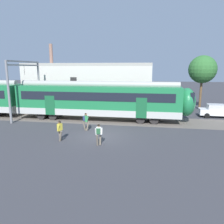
% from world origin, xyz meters
% --- Properties ---
extents(ground_plane, '(160.00, 160.00, 0.00)m').
position_xyz_m(ground_plane, '(0.00, 0.00, 0.00)').
color(ground_plane, '#38383D').
extents(track_bed, '(80.00, 4.40, 0.01)m').
position_xyz_m(track_bed, '(-12.72, 5.97, 0.01)').
color(track_bed, '#605951').
rests_on(track_bed, ground).
extents(commuter_train, '(38.05, 3.07, 4.73)m').
position_xyz_m(commuter_train, '(-10.23, 5.97, 2.25)').
color(commuter_train, '#B7B7B2').
rests_on(commuter_train, ground).
extents(pedestrian_yellow, '(0.57, 0.65, 1.67)m').
position_xyz_m(pedestrian_yellow, '(-2.95, -1.70, 0.96)').
color(pedestrian_yellow, '#6B6051').
rests_on(pedestrian_yellow, ground).
extents(pedestrian_green, '(0.71, 0.50, 1.67)m').
position_xyz_m(pedestrian_green, '(-1.77, 1.47, 0.99)').
color(pedestrian_green, '#6B6051').
rests_on(pedestrian_green, ground).
extents(pedestrian_white, '(0.53, 0.65, 1.67)m').
position_xyz_m(pedestrian_white, '(0.34, -2.23, 0.99)').
color(pedestrian_white, '#6B6051').
rests_on(pedestrian_white, ground).
extents(parked_car_white, '(4.05, 1.85, 1.54)m').
position_xyz_m(parked_car_white, '(11.91, 9.52, 0.78)').
color(parked_car_white, silver).
rests_on(parked_car_white, ground).
extents(catenary_gantry, '(0.24, 6.64, 6.53)m').
position_xyz_m(catenary_gantry, '(-10.30, 5.97, 4.31)').
color(catenary_gantry, gray).
rests_on(catenary_gantry, ground).
extents(background_building, '(18.44, 5.00, 9.20)m').
position_xyz_m(background_building, '(-4.97, 13.69, 3.21)').
color(background_building, beige).
rests_on(background_building, ground).
extents(street_tree_right, '(3.73, 3.73, 7.42)m').
position_xyz_m(street_tree_right, '(10.99, 14.30, 5.53)').
color(street_tree_right, brown).
rests_on(street_tree_right, ground).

